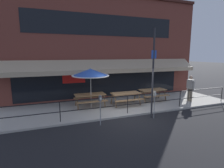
% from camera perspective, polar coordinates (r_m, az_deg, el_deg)
% --- Properties ---
extents(ground_plane, '(120.00, 120.00, 0.00)m').
position_cam_1_polar(ground_plane, '(9.27, 5.87, -10.61)').
color(ground_plane, black).
extents(patio_deck, '(15.00, 4.00, 0.10)m').
position_cam_1_polar(patio_deck, '(10.99, 1.26, -7.02)').
color(patio_deck, '#ADA89E').
rests_on(patio_deck, ground).
extents(restaurant_building, '(15.00, 1.60, 7.38)m').
position_cam_1_polar(restaurant_building, '(12.63, -2.46, 11.74)').
color(restaurant_building, brown).
rests_on(restaurant_building, ground).
extents(patio_railing, '(13.84, 0.04, 0.97)m').
position_cam_1_polar(patio_railing, '(9.29, 5.14, -5.39)').
color(patio_railing, black).
rests_on(patio_railing, patio_deck).
extents(picnic_table_left, '(1.80, 1.42, 0.76)m').
position_cam_1_polar(picnic_table_left, '(10.54, -7.17, -4.12)').
color(picnic_table_left, '#997047').
rests_on(picnic_table_left, patio_deck).
extents(picnic_table_centre, '(1.80, 1.42, 0.76)m').
position_cam_1_polar(picnic_table_centre, '(10.83, 4.51, -3.70)').
color(picnic_table_centre, '#997047').
rests_on(picnic_table_centre, patio_deck).
extents(picnic_table_right, '(1.80, 1.42, 0.76)m').
position_cam_1_polar(picnic_table_right, '(12.16, 13.07, -2.45)').
color(picnic_table_right, '#997047').
rests_on(picnic_table_right, patio_deck).
extents(patio_umbrella_left, '(2.14, 2.14, 2.38)m').
position_cam_1_polar(patio_umbrella_left, '(10.06, -7.04, 3.75)').
color(patio_umbrella_left, '#B7B2A8').
rests_on(patio_umbrella_left, patio_deck).
extents(pedestrian_walking, '(0.28, 0.62, 1.71)m').
position_cam_1_polar(pedestrian_walking, '(12.71, 24.22, -0.93)').
color(pedestrian_walking, '#665B4C').
rests_on(pedestrian_walking, patio_deck).
extents(parking_meter_near, '(0.15, 0.16, 1.42)m').
position_cam_1_polar(parking_meter_near, '(7.85, -3.88, -5.55)').
color(parking_meter_near, gray).
rests_on(parking_meter_near, ground).
extents(parking_meter_far, '(0.15, 0.16, 1.42)m').
position_cam_1_polar(parking_meter_far, '(8.96, 13.74, -3.88)').
color(parking_meter_far, gray).
rests_on(parking_meter_far, ground).
extents(street_sign_pole, '(0.28, 0.09, 4.44)m').
position_cam_1_polar(street_sign_pole, '(8.86, 13.23, 3.41)').
color(street_sign_pole, '#2D2D33').
rests_on(street_sign_pole, ground).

